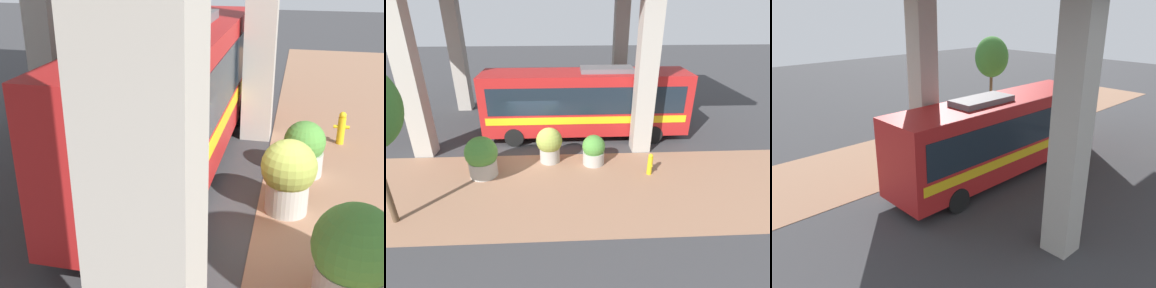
# 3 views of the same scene
# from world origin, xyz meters

# --- Properties ---
(ground_plane) EXTENTS (80.00, 80.00, 0.00)m
(ground_plane) POSITION_xyz_m (0.00, 0.00, 0.00)
(ground_plane) COLOR #38383A
(ground_plane) RESTS_ON ground
(bus) EXTENTS (2.62, 10.97, 3.89)m
(bus) POSITION_xyz_m (2.34, -2.73, 2.10)
(bus) COLOR #B21E1E
(bus) RESTS_ON ground
(fire_hydrant) EXTENTS (0.46, 0.22, 1.02)m
(fire_hydrant) POSITION_xyz_m (-2.05, -5.28, 0.52)
(fire_hydrant) COLOR gold
(fire_hydrant) RESTS_ON ground
(planter_front) EXTENTS (1.06, 1.06, 1.45)m
(planter_front) POSITION_xyz_m (-0.96, -2.88, 0.71)
(planter_front) COLOR #ADA89E
(planter_front) RESTS_ON ground
(planter_middle) EXTENTS (1.22, 1.22, 1.72)m
(planter_middle) POSITION_xyz_m (-0.63, -0.82, 0.91)
(planter_middle) COLOR #ADA89E
(planter_middle) RESTS_ON ground
(planter_back) EXTENTS (1.40, 1.40, 1.84)m
(planter_back) POSITION_xyz_m (-1.77, 2.05, 0.92)
(planter_back) COLOR #ADA89E
(planter_back) RESTS_ON ground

